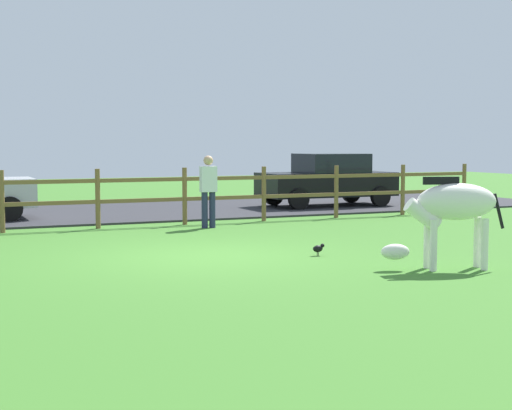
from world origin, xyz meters
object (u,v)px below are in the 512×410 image
Objects in this scene: crow_on_grass at (318,248)px; parked_car_black at (328,179)px; zebra at (451,209)px; visitor_right_of_tree at (208,188)px.

parked_car_black reaches higher than crow_on_grass.
zebra is 7.01m from visitor_right_of_tree.
zebra is 0.47× the size of parked_car_black.
visitor_right_of_tree reaches higher than parked_car_black.
zebra is at bearing -110.09° from parked_car_black.
crow_on_grass is 0.13× the size of visitor_right_of_tree.
visitor_right_of_tree is (-1.33, 6.88, -0.02)m from zebra.
visitor_right_of_tree is at bearing 100.93° from zebra.
parked_car_black is (3.89, 10.64, -0.08)m from zebra.
parked_car_black reaches higher than zebra.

